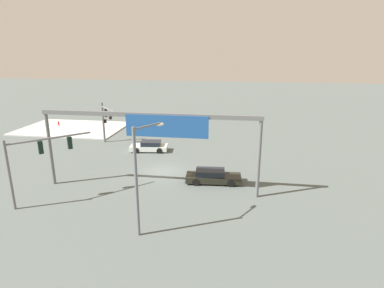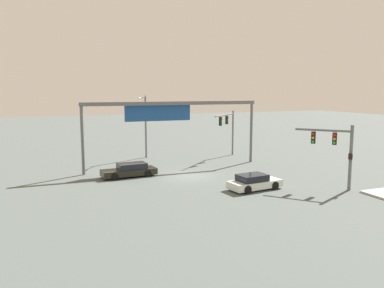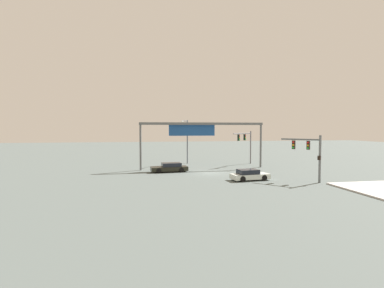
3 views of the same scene
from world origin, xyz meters
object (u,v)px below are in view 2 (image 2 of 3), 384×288
Objects in this scene: sedan_car_waiting_far at (130,170)px; traffic_signal_opposite_side at (228,124)px; traffic_signal_near_corner at (337,146)px; streetlamp_curved_arm at (145,122)px; sedan_car_approaching at (254,182)px.

traffic_signal_opposite_side is at bearing -159.68° from sedan_car_waiting_far.
traffic_signal_near_corner is 0.95× the size of traffic_signal_opposite_side.
streetlamp_curved_arm reaches higher than sedan_car_waiting_far.
streetlamp_curved_arm is 17.68m from sedan_car_approaching.
traffic_signal_near_corner reaches higher than sedan_car_waiting_far.
sedan_car_waiting_far is at bearing 7.68° from streetlamp_curved_arm.
traffic_signal_opposite_side is 14.86m from sedan_car_approaching.
traffic_signal_opposite_side is 9.44m from streetlamp_curved_arm.
traffic_signal_near_corner is at bearing -26.59° from sedan_car_approaching.
traffic_signal_near_corner is at bearing 50.50° from traffic_signal_opposite_side.
sedan_car_approaching is at bearing 26.74° from traffic_signal_opposite_side.
sedan_car_approaching is at bearing 131.01° from sedan_car_waiting_far.
traffic_signal_opposite_side is 1.07× the size of sedan_car_waiting_far.
traffic_signal_opposite_side is at bearing 101.93° from streetlamp_curved_arm.
traffic_signal_near_corner is at bearing 59.36° from streetlamp_curved_arm.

